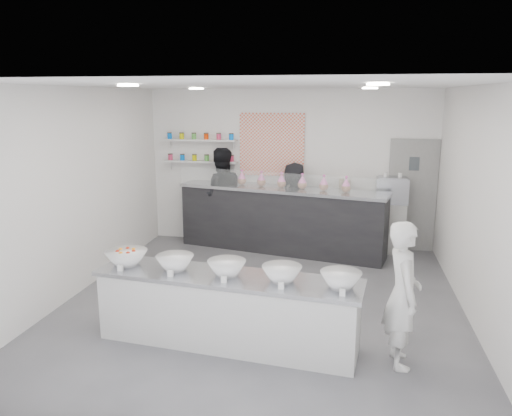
{
  "coord_description": "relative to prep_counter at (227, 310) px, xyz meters",
  "views": [
    {
      "loc": [
        1.15,
        -6.52,
        2.86
      ],
      "look_at": [
        -0.17,
        0.4,
        1.28
      ],
      "focal_mm": 35.0,
      "sensor_mm": 36.0,
      "label": 1
    }
  ],
  "objects": [
    {
      "name": "downlight_1",
      "position": [
        1.59,
        0.27,
        2.56
      ],
      "size": [
        0.24,
        0.24,
        0.02
      ],
      "primitive_type": "cylinder",
      "color": "white",
      "rests_on": "ceiling"
    },
    {
      "name": "ceiling",
      "position": [
        0.19,
        1.27,
        2.58
      ],
      "size": [
        6.0,
        6.0,
        0.0
      ],
      "primitive_type": "plane",
      "rotation": [
        3.14,
        0.0,
        0.0
      ],
      "color": "white",
      "rests_on": "floor"
    },
    {
      "name": "woman_prep",
      "position": [
        1.94,
        -0.08,
        0.38
      ],
      "size": [
        0.46,
        0.63,
        1.6
      ],
      "primitive_type": "imported",
      "rotation": [
        0.0,
        0.0,
        1.7
      ],
      "color": "silver",
      "rests_on": "floor"
    },
    {
      "name": "jar_shelf_upper",
      "position": [
        -1.56,
        4.17,
        1.6
      ],
      "size": [
        1.45,
        0.22,
        0.04
      ],
      "primitive_type": "cube",
      "color": "silver",
      "rests_on": "back_wall"
    },
    {
      "name": "jar_shelf_lower",
      "position": [
        -1.56,
        4.17,
        1.18
      ],
      "size": [
        1.45,
        0.22,
        0.04
      ],
      "primitive_type": "cube",
      "color": "silver",
      "rests_on": "back_wall"
    },
    {
      "name": "prep_bowls",
      "position": [
        -0.0,
        0.0,
        0.51
      ],
      "size": [
        3.09,
        0.86,
        0.18
      ],
      "primitive_type": null,
      "rotation": [
        0.0,
        0.0,
        -0.1
      ],
      "color": "white",
      "rests_on": "prep_counter"
    },
    {
      "name": "pattern_panel",
      "position": [
        -0.16,
        4.24,
        1.53
      ],
      "size": [
        1.25,
        0.03,
        1.2
      ],
      "primitive_type": "cube",
      "color": "#E65B39",
      "rests_on": "back_wall"
    },
    {
      "name": "preserve_jars",
      "position": [
        -1.56,
        4.15,
        1.46
      ],
      "size": [
        1.45,
        0.1,
        0.56
      ],
      "primitive_type": null,
      "color": "#CF335C",
      "rests_on": "jar_shelf_lower"
    },
    {
      "name": "espresso_machine",
      "position": [
        2.11,
        4.05,
        0.76
      ],
      "size": [
        0.57,
        0.4,
        0.44
      ],
      "primitive_type": "cube",
      "color": "#93969E",
      "rests_on": "espresso_ledge"
    },
    {
      "name": "espresso_ledge",
      "position": [
        1.74,
        4.05,
        0.06
      ],
      "size": [
        1.3,
        0.41,
        0.96
      ],
      "primitive_type": "cube",
      "color": "silver",
      "rests_on": "floor"
    },
    {
      "name": "downlight_2",
      "position": [
        -1.21,
        2.87,
        2.56
      ],
      "size": [
        0.24,
        0.24,
        0.02
      ],
      "primitive_type": "cylinder",
      "color": "white",
      "rests_on": "ceiling"
    },
    {
      "name": "left_wall",
      "position": [
        -2.56,
        1.27,
        1.08
      ],
      "size": [
        0.0,
        6.0,
        6.0
      ],
      "primitive_type": "plane",
      "rotation": [
        1.57,
        0.0,
        1.57
      ],
      "color": "white",
      "rests_on": "floor"
    },
    {
      "name": "staff_right",
      "position": [
        0.32,
        3.97,
        0.4
      ],
      "size": [
        0.88,
        0.64,
        1.65
      ],
      "primitive_type": "imported",
      "rotation": [
        0.0,
        0.0,
        3.3
      ],
      "color": "black",
      "rests_on": "floor"
    },
    {
      "name": "right_wall",
      "position": [
        2.94,
        1.27,
        1.08
      ],
      "size": [
        0.0,
        6.0,
        6.0
      ],
      "primitive_type": "plane",
      "rotation": [
        1.57,
        0.0,
        -1.57
      ],
      "color": "white",
      "rests_on": "floor"
    },
    {
      "name": "staff_left",
      "position": [
        -1.12,
        3.97,
        0.53
      ],
      "size": [
        1.12,
        1.0,
        1.9
      ],
      "primitive_type": "imported",
      "rotation": [
        0.0,
        0.0,
        3.5
      ],
      "color": "black",
      "rests_on": "floor"
    },
    {
      "name": "back_wall",
      "position": [
        0.19,
        4.27,
        1.08
      ],
      "size": [
        5.5,
        0.0,
        5.5
      ],
      "primitive_type": "plane",
      "rotation": [
        1.57,
        0.0,
        0.0
      ],
      "color": "white",
      "rests_on": "floor"
    },
    {
      "name": "floor",
      "position": [
        0.19,
        1.27,
        -0.42
      ],
      "size": [
        6.0,
        6.0,
        0.0
      ],
      "primitive_type": "plane",
      "color": "#515156",
      "rests_on": "ground"
    },
    {
      "name": "prep_counter",
      "position": [
        0.0,
        0.0,
        0.0
      ],
      "size": [
        3.17,
        1.03,
        0.85
      ],
      "primitive_type": "cube",
      "rotation": [
        0.0,
        0.0,
        -0.1
      ],
      "color": "silver",
      "rests_on": "floor"
    },
    {
      "name": "cookie_bags",
      "position": [
        0.11,
        3.72,
        0.93
      ],
      "size": [
        2.54,
        0.69,
        0.28
      ],
      "primitive_type": null,
      "rotation": [
        0.0,
        0.0,
        -0.21
      ],
      "color": "#FF72CB",
      "rests_on": "back_bar"
    },
    {
      "name": "downlight_0",
      "position": [
        -1.21,
        0.27,
        2.56
      ],
      "size": [
        0.24,
        0.24,
        0.02
      ],
      "primitive_type": "cylinder",
      "color": "white",
      "rests_on": "ceiling"
    },
    {
      "name": "back_door",
      "position": [
        2.49,
        4.24,
        0.63
      ],
      "size": [
        0.88,
        0.04,
        2.1
      ],
      "primitive_type": "cube",
      "color": "gray",
      "rests_on": "floor"
    },
    {
      "name": "label_cards",
      "position": [
        0.06,
        -0.54,
        0.46
      ],
      "size": [
        2.66,
        0.04,
        0.07
      ],
      "primitive_type": null,
      "color": "white",
      "rests_on": "prep_counter"
    },
    {
      "name": "back_bar",
      "position": [
        0.11,
        3.72,
        0.18
      ],
      "size": [
        3.98,
        1.52,
        1.21
      ],
      "primitive_type": "cube",
      "rotation": [
        0.0,
        0.0,
        -0.21
      ],
      "color": "black",
      "rests_on": "floor"
    },
    {
      "name": "sneeze_guard",
      "position": [
        0.04,
        3.39,
        0.95
      ],
      "size": [
        3.78,
        0.82,
        0.33
      ],
      "primitive_type": "cube",
      "rotation": [
        0.0,
        0.0,
        -0.21
      ],
      "color": "white",
      "rests_on": "back_bar"
    },
    {
      "name": "downlight_3",
      "position": [
        1.59,
        2.87,
        2.56
      ],
      "size": [
        0.24,
        0.24,
        0.02
      ],
      "primitive_type": "cylinder",
      "color": "white",
      "rests_on": "ceiling"
    },
    {
      "name": "cup_stacks",
      "position": [
        1.25,
        4.05,
        0.72
      ],
      "size": [
        0.27,
        0.24,
        0.37
      ],
      "primitive_type": null,
      "color": "gray",
      "rests_on": "espresso_ledge"
    }
  ]
}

